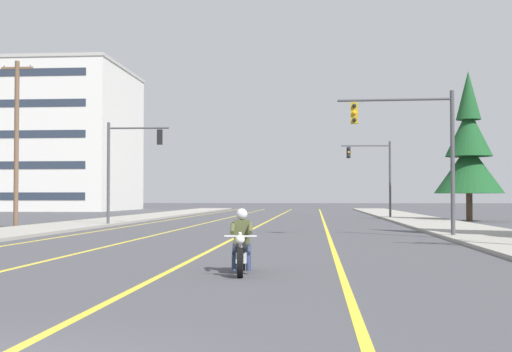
{
  "coord_description": "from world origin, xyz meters",
  "views": [
    {
      "loc": [
        3.38,
        -6.55,
        1.72
      ],
      "look_at": [
        0.69,
        25.61,
        2.68
      ],
      "focal_mm": 49.86,
      "sensor_mm": 36.0,
      "label": 1
    }
  ],
  "objects_px": {
    "apartment_building_far_left_block": "(34,139)",
    "traffic_signal_mid_right": "(376,168)",
    "traffic_signal_near_left": "(125,159)",
    "motorcycle_with_rider": "(241,247)",
    "traffic_signal_near_right": "(419,141)",
    "utility_pole_left_near": "(16,141)",
    "conifer_tree_right_verge_far": "(469,152)"
  },
  "relations": [
    {
      "from": "motorcycle_with_rider",
      "to": "traffic_signal_mid_right",
      "type": "bearing_deg",
      "value": 81.07
    },
    {
      "from": "traffic_signal_near_right",
      "to": "conifer_tree_right_verge_far",
      "type": "relative_size",
      "value": 0.58
    },
    {
      "from": "utility_pole_left_near",
      "to": "apartment_building_far_left_block",
      "type": "bearing_deg",
      "value": 111.25
    },
    {
      "from": "conifer_tree_right_verge_far",
      "to": "apartment_building_far_left_block",
      "type": "height_order",
      "value": "apartment_building_far_left_block"
    },
    {
      "from": "apartment_building_far_left_block",
      "to": "traffic_signal_mid_right",
      "type": "bearing_deg",
      "value": -38.6
    },
    {
      "from": "traffic_signal_mid_right",
      "to": "utility_pole_left_near",
      "type": "bearing_deg",
      "value": -138.53
    },
    {
      "from": "traffic_signal_near_right",
      "to": "utility_pole_left_near",
      "type": "bearing_deg",
      "value": 159.0
    },
    {
      "from": "traffic_signal_near_left",
      "to": "traffic_signal_mid_right",
      "type": "bearing_deg",
      "value": 44.37
    },
    {
      "from": "traffic_signal_near_left",
      "to": "utility_pole_left_near",
      "type": "height_order",
      "value": "utility_pole_left_near"
    },
    {
      "from": "conifer_tree_right_verge_far",
      "to": "apartment_building_far_left_block",
      "type": "relative_size",
      "value": 0.43
    },
    {
      "from": "motorcycle_with_rider",
      "to": "apartment_building_far_left_block",
      "type": "relative_size",
      "value": 0.09
    },
    {
      "from": "traffic_signal_mid_right",
      "to": "apartment_building_far_left_block",
      "type": "distance_m",
      "value": 53.98
    },
    {
      "from": "apartment_building_far_left_block",
      "to": "traffic_signal_near_left",
      "type": "bearing_deg",
      "value": -62.41
    },
    {
      "from": "motorcycle_with_rider",
      "to": "traffic_signal_near_left",
      "type": "bearing_deg",
      "value": 110.62
    },
    {
      "from": "traffic_signal_near_right",
      "to": "conifer_tree_right_verge_far",
      "type": "xyz_separation_m",
      "value": [
        6.56,
        21.25,
        0.82
      ]
    },
    {
      "from": "traffic_signal_near_left",
      "to": "conifer_tree_right_verge_far",
      "type": "bearing_deg",
      "value": 24.17
    },
    {
      "from": "traffic_signal_mid_right",
      "to": "utility_pole_left_near",
      "type": "height_order",
      "value": "utility_pole_left_near"
    },
    {
      "from": "utility_pole_left_near",
      "to": "conifer_tree_right_verge_far",
      "type": "distance_m",
      "value": 30.57
    },
    {
      "from": "utility_pole_left_near",
      "to": "traffic_signal_near_right",
      "type": "bearing_deg",
      "value": -21.0
    },
    {
      "from": "traffic_signal_near_left",
      "to": "conifer_tree_right_verge_far",
      "type": "xyz_separation_m",
      "value": [
        22.23,
        9.98,
        0.9
      ]
    },
    {
      "from": "motorcycle_with_rider",
      "to": "conifer_tree_right_verge_far",
      "type": "bearing_deg",
      "value": 70.58
    },
    {
      "from": "traffic_signal_near_right",
      "to": "conifer_tree_right_verge_far",
      "type": "distance_m",
      "value": 22.25
    },
    {
      "from": "traffic_signal_mid_right",
      "to": "utility_pole_left_near",
      "type": "distance_m",
      "value": 28.76
    },
    {
      "from": "traffic_signal_near_right",
      "to": "traffic_signal_near_left",
      "type": "bearing_deg",
      "value": 144.28
    },
    {
      "from": "utility_pole_left_near",
      "to": "apartment_building_far_left_block",
      "type": "relative_size",
      "value": 0.38
    },
    {
      "from": "traffic_signal_near_left",
      "to": "apartment_building_far_left_block",
      "type": "height_order",
      "value": "apartment_building_far_left_block"
    },
    {
      "from": "traffic_signal_near_right",
      "to": "traffic_signal_mid_right",
      "type": "distance_m",
      "value": 27.12
    },
    {
      "from": "traffic_signal_mid_right",
      "to": "apartment_building_far_left_block",
      "type": "xyz_separation_m",
      "value": [
        -41.98,
        33.51,
        5.32
      ]
    },
    {
      "from": "traffic_signal_near_right",
      "to": "traffic_signal_near_left",
      "type": "xyz_separation_m",
      "value": [
        -15.67,
        11.27,
        -0.07
      ]
    },
    {
      "from": "conifer_tree_right_verge_far",
      "to": "traffic_signal_near_right",
      "type": "bearing_deg",
      "value": -107.17
    },
    {
      "from": "motorcycle_with_rider",
      "to": "traffic_signal_near_left",
      "type": "distance_m",
      "value": 27.66
    },
    {
      "from": "traffic_signal_near_right",
      "to": "traffic_signal_mid_right",
      "type": "height_order",
      "value": "same"
    }
  ]
}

